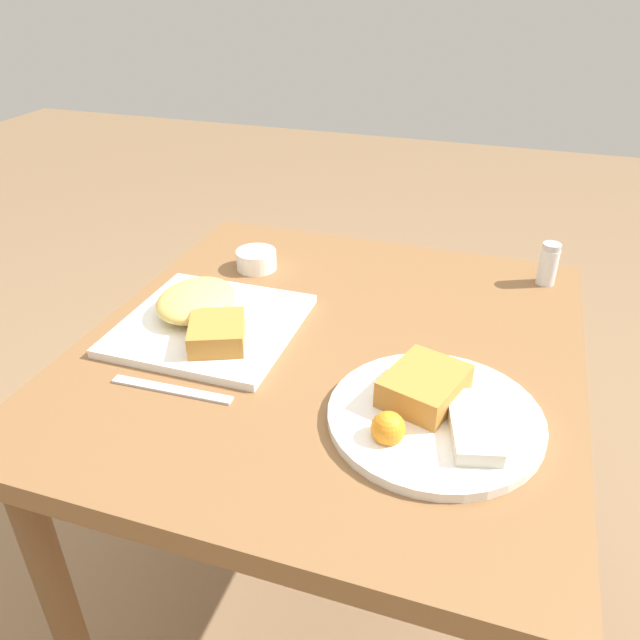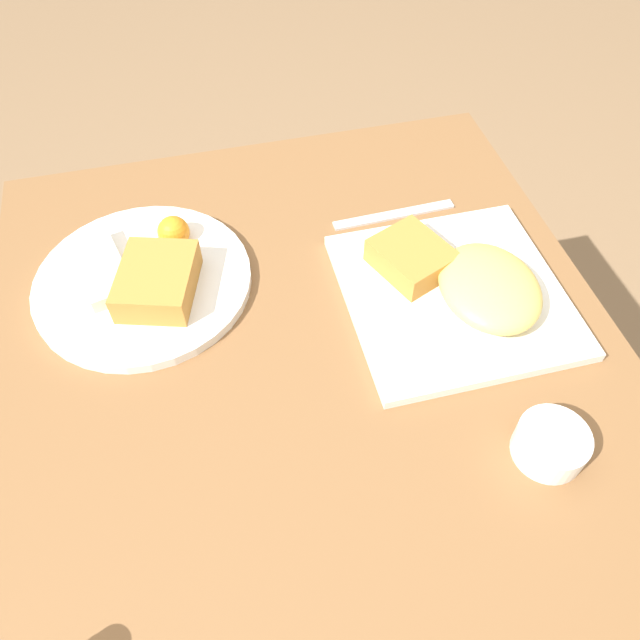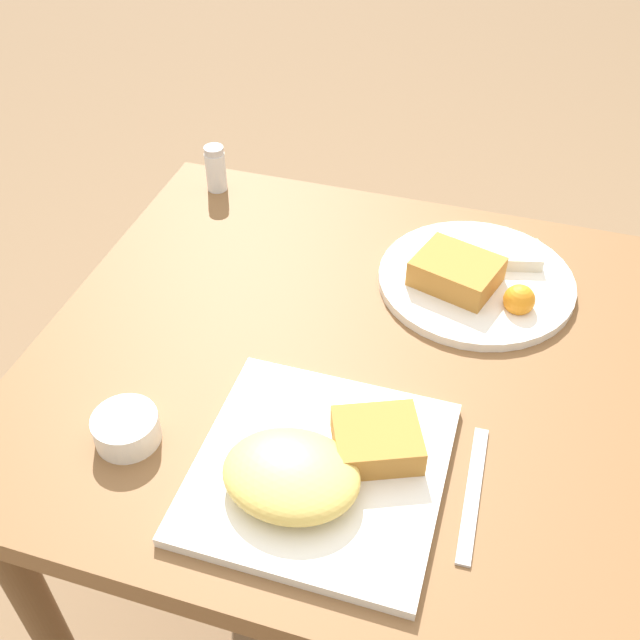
% 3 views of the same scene
% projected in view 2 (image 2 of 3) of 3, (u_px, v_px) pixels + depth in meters
% --- Properties ---
extents(ground_plane, '(8.00, 8.00, 0.00)m').
position_uv_depth(ground_plane, '(312.00, 541.00, 1.34)').
color(ground_plane, '#846647').
extents(dining_table, '(0.83, 0.77, 0.72)m').
position_uv_depth(dining_table, '(308.00, 384.00, 0.85)').
color(dining_table, brown).
rests_on(dining_table, ground_plane).
extents(plate_square_near, '(0.28, 0.28, 0.06)m').
position_uv_depth(plate_square_near, '(461.00, 287.00, 0.80)').
color(plate_square_near, white).
rests_on(plate_square_near, dining_table).
extents(plate_oval_far, '(0.29, 0.29, 0.05)m').
position_uv_depth(plate_oval_far, '(144.00, 278.00, 0.82)').
color(plate_oval_far, white).
rests_on(plate_oval_far, dining_table).
extents(sauce_ramekin, '(0.08, 0.08, 0.04)m').
position_uv_depth(sauce_ramekin, '(551.00, 443.00, 0.66)').
color(sauce_ramekin, white).
rests_on(sauce_ramekin, dining_table).
extents(butter_knife, '(0.02, 0.18, 0.00)m').
position_uv_depth(butter_knife, '(394.00, 215.00, 0.91)').
color(butter_knife, silver).
rests_on(butter_knife, dining_table).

